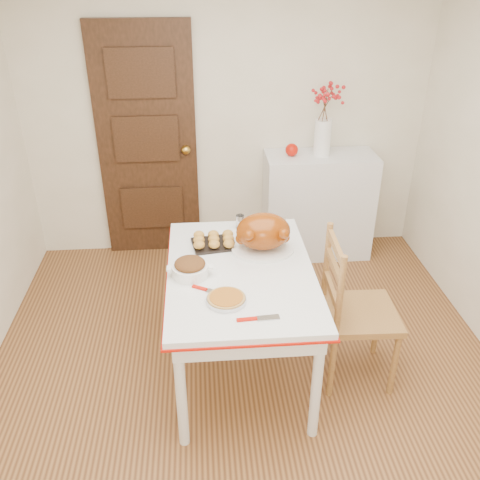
{
  "coord_description": "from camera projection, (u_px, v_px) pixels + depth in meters",
  "views": [
    {
      "loc": [
        -0.25,
        -2.43,
        2.5
      ],
      "look_at": [
        -0.03,
        0.3,
        0.98
      ],
      "focal_mm": 38.85,
      "sensor_mm": 36.0,
      "label": 1
    }
  ],
  "objects": [
    {
      "name": "floor",
      "position": [
        248.0,
        394.0,
        3.35
      ],
      "size": [
        3.5,
        4.0,
        0.0
      ],
      "primitive_type": "cube",
      "color": "#522E17",
      "rests_on": "ground"
    },
    {
      "name": "pie_server",
      "position": [
        258.0,
        318.0,
        2.75
      ],
      "size": [
        0.24,
        0.08,
        0.01
      ],
      "primitive_type": null,
      "rotation": [
        0.0,
        0.0,
        0.07
      ],
      "color": "silver",
      "rests_on": "kitchen_table"
    },
    {
      "name": "turkey_platter",
      "position": [
        263.0,
        233.0,
        3.32
      ],
      "size": [
        0.49,
        0.43,
        0.26
      ],
      "primitive_type": null,
      "rotation": [
        0.0,
        0.0,
        -0.3
      ],
      "color": "#8C3C09",
      "rests_on": "kitchen_table"
    },
    {
      "name": "pumpkin_pie",
      "position": [
        226.0,
        298.0,
        2.88
      ],
      "size": [
        0.24,
        0.24,
        0.05
      ],
      "primitive_type": "cylinder",
      "rotation": [
        0.0,
        0.0,
        0.08
      ],
      "color": "#9C5517",
      "rests_on": "kitchen_table"
    },
    {
      "name": "berry_vase",
      "position": [
        324.0,
        118.0,
        4.34
      ],
      "size": [
        0.33,
        0.33,
        0.65
      ],
      "primitive_type": null,
      "color": "white",
      "rests_on": "sideboard"
    },
    {
      "name": "chair_oak",
      "position": [
        360.0,
        310.0,
        3.28
      ],
      "size": [
        0.48,
        0.48,
        1.04
      ],
      "primitive_type": null,
      "rotation": [
        0.0,
        0.0,
        1.53
      ],
      "color": "olive",
      "rests_on": "floor"
    },
    {
      "name": "kitchen_table",
      "position": [
        241.0,
        321.0,
        3.38
      ],
      "size": [
        0.91,
        1.33,
        0.8
      ],
      "primitive_type": null,
      "color": "silver",
      "rests_on": "floor"
    },
    {
      "name": "door_back",
      "position": [
        147.0,
        145.0,
        4.52
      ],
      "size": [
        0.85,
        0.06,
        2.06
      ],
      "primitive_type": "cube",
      "color": "black",
      "rests_on": "ground"
    },
    {
      "name": "wall_back",
      "position": [
        227.0,
        118.0,
        4.49
      ],
      "size": [
        3.5,
        0.0,
        2.5
      ],
      "primitive_type": "cube",
      "color": "silver",
      "rests_on": "ground"
    },
    {
      "name": "drinking_glass",
      "position": [
        240.0,
        222.0,
        3.64
      ],
      "size": [
        0.06,
        0.06,
        0.1
      ],
      "primitive_type": "cylinder",
      "rotation": [
        0.0,
        0.0,
        -0.11
      ],
      "color": "white",
      "rests_on": "kitchen_table"
    },
    {
      "name": "rolls_tray",
      "position": [
        214.0,
        240.0,
        3.43
      ],
      "size": [
        0.31,
        0.26,
        0.07
      ],
      "primitive_type": null,
      "rotation": [
        0.0,
        0.0,
        0.16
      ],
      "color": "#B0782D",
      "rests_on": "kitchen_table"
    },
    {
      "name": "sideboard",
      "position": [
        318.0,
        205.0,
        4.73
      ],
      "size": [
        0.96,
        0.43,
        0.96
      ],
      "primitive_type": "cube",
      "color": "silver",
      "rests_on": "floor"
    },
    {
      "name": "apple",
      "position": [
        292.0,
        150.0,
        4.45
      ],
      "size": [
        0.11,
        0.11,
        0.11
      ],
      "primitive_type": "sphere",
      "color": "#BA1104",
      "rests_on": "sideboard"
    },
    {
      "name": "stuffing_dish",
      "position": [
        190.0,
        268.0,
        3.1
      ],
      "size": [
        0.32,
        0.27,
        0.11
      ],
      "primitive_type": null,
      "rotation": [
        0.0,
        0.0,
        -0.21
      ],
      "color": "#593214",
      "rests_on": "kitchen_table"
    },
    {
      "name": "shaker_pair",
      "position": [
        279.0,
        224.0,
        3.62
      ],
      "size": [
        0.1,
        0.06,
        0.09
      ],
      "primitive_type": null,
      "rotation": [
        0.0,
        0.0,
        -0.33
      ],
      "color": "white",
      "rests_on": "kitchen_table"
    },
    {
      "name": "carving_knife",
      "position": [
        212.0,
        291.0,
        2.97
      ],
      "size": [
        0.26,
        0.18,
        0.01
      ],
      "primitive_type": null,
      "rotation": [
        0.0,
        0.0,
        -0.51
      ],
      "color": "silver",
      "rests_on": "kitchen_table"
    }
  ]
}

